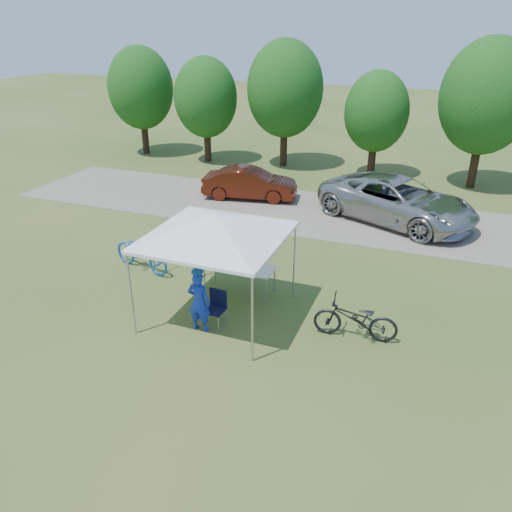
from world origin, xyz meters
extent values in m
plane|color=#2D5119|center=(0.00, 0.00, 0.00)|extent=(100.00, 100.00, 0.00)
cube|color=gray|center=(0.00, 8.00, 0.01)|extent=(24.00, 5.00, 0.02)
cylinder|color=#A5A5AA|center=(-1.50, -1.50, 1.05)|extent=(0.05, 0.05, 2.10)
cylinder|color=#A5A5AA|center=(1.50, -1.50, 1.05)|extent=(0.05, 0.05, 2.10)
cylinder|color=#A5A5AA|center=(-1.50, 1.50, 1.05)|extent=(0.05, 0.05, 2.10)
cylinder|color=#A5A5AA|center=(1.50, 1.50, 1.05)|extent=(0.05, 0.05, 2.10)
cube|color=white|center=(0.00, 0.00, 2.14)|extent=(3.15, 3.15, 0.08)
pyramid|color=white|center=(0.00, 0.00, 2.73)|extent=(4.53, 4.53, 0.55)
cylinder|color=#382314|center=(-11.00, 14.00, 0.94)|extent=(0.36, 0.36, 1.89)
ellipsoid|color=#144711|center=(-11.00, 14.00, 3.51)|extent=(3.46, 3.46, 4.32)
cylinder|color=#382314|center=(-7.00, 13.70, 0.88)|extent=(0.36, 0.36, 1.75)
ellipsoid|color=#144711|center=(-7.00, 13.70, 3.25)|extent=(3.20, 3.20, 4.00)
cylinder|color=#382314|center=(-3.00, 14.30, 1.01)|extent=(0.36, 0.36, 2.03)
ellipsoid|color=#144711|center=(-3.00, 14.30, 3.77)|extent=(3.71, 3.71, 4.64)
cylinder|color=#382314|center=(1.50, 14.10, 0.80)|extent=(0.36, 0.36, 1.61)
ellipsoid|color=#144711|center=(1.50, 14.10, 2.99)|extent=(2.94, 2.94, 3.68)
cylinder|color=#382314|center=(6.00, 13.80, 1.05)|extent=(0.36, 0.36, 2.10)
ellipsoid|color=#144711|center=(6.00, 13.80, 3.90)|extent=(3.84, 3.84, 4.80)
cube|color=white|center=(0.03, 1.27, 0.76)|extent=(1.91, 0.79, 0.04)
cylinder|color=#A5A5AA|center=(-0.87, 0.93, 0.37)|extent=(0.04, 0.04, 0.74)
cylinder|color=#A5A5AA|center=(0.93, 0.93, 0.37)|extent=(0.04, 0.04, 0.74)
cylinder|color=#A5A5AA|center=(-0.87, 1.61, 0.37)|extent=(0.04, 0.04, 0.74)
cylinder|color=#A5A5AA|center=(0.93, 1.61, 0.37)|extent=(0.04, 0.04, 0.74)
cube|color=black|center=(0.13, -0.52, 0.43)|extent=(0.48, 0.48, 0.04)
cube|color=black|center=(0.13, -0.29, 0.67)|extent=(0.46, 0.07, 0.46)
cylinder|color=#A5A5AA|center=(-0.07, -0.72, 0.20)|extent=(0.02, 0.02, 0.41)
cylinder|color=#A5A5AA|center=(0.33, -0.72, 0.20)|extent=(0.02, 0.02, 0.41)
cylinder|color=#A5A5AA|center=(-0.07, -0.31, 0.20)|extent=(0.02, 0.02, 0.41)
cylinder|color=#A5A5AA|center=(0.33, -0.31, 0.20)|extent=(0.02, 0.02, 0.41)
cube|color=white|center=(-0.38, 1.27, 0.93)|extent=(0.43, 0.28, 0.28)
cube|color=white|center=(-0.38, 1.27, 1.09)|extent=(0.45, 0.30, 0.04)
cylinder|color=gold|center=(0.43, 1.22, 0.82)|extent=(0.09, 0.09, 0.07)
imported|color=#152EAD|center=(-0.12, -0.81, 0.77)|extent=(0.57, 0.38, 1.54)
imported|color=blue|center=(-3.21, 1.48, 0.55)|extent=(2.23, 1.24, 1.11)
imported|color=black|center=(3.41, 0.18, 0.51)|extent=(2.01, 0.88, 1.02)
imported|color=#ACACA7|center=(3.37, 8.24, 0.82)|extent=(6.36, 4.77, 1.61)
imported|color=#46160B|center=(-2.64, 8.76, 0.66)|extent=(4.04, 2.02, 1.27)
camera|label=1|loc=(4.78, -9.80, 6.78)|focal=35.00mm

